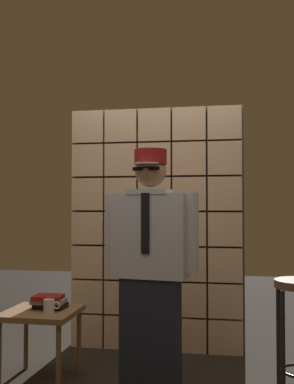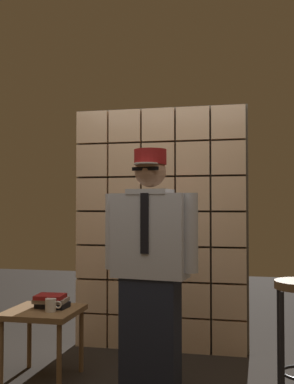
{
  "view_description": "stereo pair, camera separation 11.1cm",
  "coord_description": "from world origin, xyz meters",
  "px_view_note": "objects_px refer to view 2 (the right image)",
  "views": [
    {
      "loc": [
        0.66,
        -2.83,
        1.29
      ],
      "look_at": [
        0.1,
        0.33,
        1.39
      ],
      "focal_mm": 43.31,
      "sensor_mm": 36.0,
      "label": 1
    },
    {
      "loc": [
        0.77,
        -2.81,
        1.29
      ],
      "look_at": [
        0.1,
        0.33,
        1.39
      ],
      "focal_mm": 43.31,
      "sensor_mm": 36.0,
      "label": 2
    }
  ],
  "objects_px": {
    "side_table": "(43,318)",
    "book_stack": "(51,301)",
    "standing_person": "(150,267)",
    "coffee_mug": "(51,305)"
  },
  "relations": [
    {
      "from": "book_stack",
      "to": "coffee_mug",
      "type": "relative_size",
      "value": 2.04
    },
    {
      "from": "standing_person",
      "to": "coffee_mug",
      "type": "xyz_separation_m",
      "value": [
        -0.76,
        0.09,
        -0.31
      ]
    },
    {
      "from": "standing_person",
      "to": "side_table",
      "type": "height_order",
      "value": "standing_person"
    },
    {
      "from": "side_table",
      "to": "book_stack",
      "type": "relative_size",
      "value": 2.03
    },
    {
      "from": "coffee_mug",
      "to": "standing_person",
      "type": "bearing_deg",
      "value": -6.85
    },
    {
      "from": "side_table",
      "to": "book_stack",
      "type": "distance_m",
      "value": 0.14
    },
    {
      "from": "standing_person",
      "to": "side_table",
      "type": "xyz_separation_m",
      "value": [
        -0.85,
        0.15,
        -0.42
      ]
    },
    {
      "from": "standing_person",
      "to": "coffee_mug",
      "type": "distance_m",
      "value": 0.83
    },
    {
      "from": "side_table",
      "to": "book_stack",
      "type": "xyz_separation_m",
      "value": [
        0.04,
        0.06,
        0.12
      ]
    },
    {
      "from": "standing_person",
      "to": "book_stack",
      "type": "bearing_deg",
      "value": 173.3
    }
  ]
}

